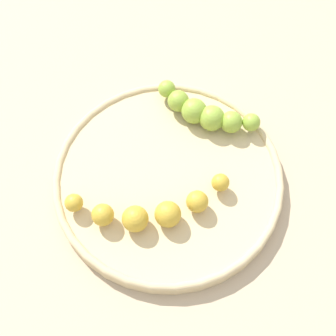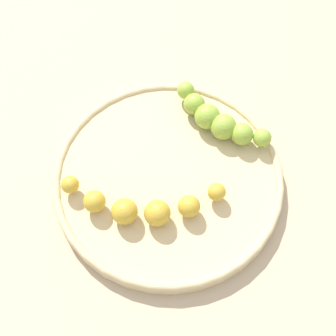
# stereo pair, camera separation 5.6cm
# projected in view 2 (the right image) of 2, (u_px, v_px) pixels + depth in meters

# --- Properties ---
(ground_plane) EXTENTS (2.40, 2.40, 0.00)m
(ground_plane) POSITION_uv_depth(u_px,v_px,m) (168.00, 182.00, 0.60)
(ground_plane) COLOR tan
(fruit_bowl) EXTENTS (0.29, 0.29, 0.02)m
(fruit_bowl) POSITION_uv_depth(u_px,v_px,m) (168.00, 178.00, 0.59)
(fruit_bowl) COLOR #D1B784
(fruit_bowl) RESTS_ON ground_plane
(banana_spotted) EXTENTS (0.19, 0.09, 0.03)m
(banana_spotted) POSITION_uv_depth(u_px,v_px,m) (141.00, 205.00, 0.54)
(banana_spotted) COLOR gold
(banana_spotted) RESTS_ON fruit_bowl
(banana_green) EXTENTS (0.14, 0.07, 0.03)m
(banana_green) POSITION_uv_depth(u_px,v_px,m) (217.00, 119.00, 0.60)
(banana_green) COLOR #8CAD38
(banana_green) RESTS_ON fruit_bowl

